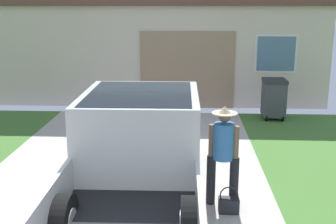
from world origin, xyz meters
TOP-DOWN VIEW (x-y plane):
  - pickup_truck at (0.37, 3.60)m, footprint 2.10×5.61m
  - person_with_hat at (1.71, 3.17)m, footprint 0.50×0.39m
  - handbag at (1.80, 2.92)m, footprint 0.31×0.18m
  - house_with_garage at (-0.03, 13.04)m, footprint 11.18×7.03m
  - wheeled_trash_bin at (3.49, 8.49)m, footprint 0.60×0.72m

SIDE VIEW (x-z plane):
  - handbag at x=1.80m, z-range -0.08..0.35m
  - wheeled_trash_bin at x=3.49m, z-range 0.04..1.15m
  - pickup_truck at x=0.37m, z-range -0.09..1.61m
  - person_with_hat at x=1.71m, z-range 0.11..1.73m
  - house_with_garage at x=-0.03m, z-range 0.02..3.81m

